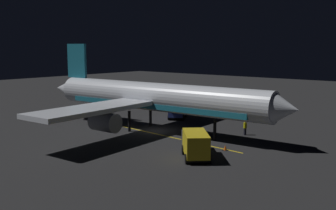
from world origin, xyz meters
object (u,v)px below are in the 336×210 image
traffic_cone_near_right (196,159)px  traffic_cone_near_left (225,148)px  ground_crew_worker (245,128)px  airliner (152,98)px  baggage_truck (195,144)px  catering_truck (178,110)px

traffic_cone_near_right → traffic_cone_near_left: bearing=-177.9°
traffic_cone_near_right → ground_crew_worker: bearing=-170.3°
traffic_cone_near_left → traffic_cone_near_right: 5.25m
airliner → baggage_truck: bearing=60.7°
airliner → ground_crew_worker: 11.99m
catering_truck → traffic_cone_near_left: 19.29m
catering_truck → traffic_cone_near_right: (16.83, 15.59, -0.96)m
catering_truck → traffic_cone_near_left: catering_truck is taller
catering_truck → traffic_cone_near_left: size_ratio=10.81×
baggage_truck → ground_crew_worker: 11.69m
airliner → baggage_truck: airliner is taller
airliner → catering_truck: size_ratio=6.22×
traffic_cone_near_right → baggage_truck: bearing=-138.9°
airliner → traffic_cone_near_right: airliner is taller
ground_crew_worker → traffic_cone_near_left: ground_crew_worker is taller
airliner → traffic_cone_near_right: size_ratio=67.22×
airliner → traffic_cone_near_right: bearing=58.5°
catering_truck → ground_crew_worker: size_ratio=3.42×
ground_crew_worker → traffic_cone_near_right: ground_crew_worker is taller
airliner → catering_truck: (-9.18, -3.10, -2.93)m
baggage_truck → catering_truck: bearing=-137.1°
baggage_truck → airliner: bearing=-119.3°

